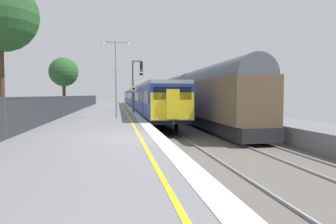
% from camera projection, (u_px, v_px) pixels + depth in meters
% --- Properties ---
extents(ground, '(17.40, 110.00, 1.21)m').
position_uv_depth(ground, '(210.00, 149.00, 12.76)').
color(ground, slate).
extents(commuter_train_at_platform, '(2.83, 61.98, 3.81)m').
position_uv_depth(commuter_train_at_platform, '(138.00, 98.00, 48.57)').
color(commuter_train_at_platform, navy).
rests_on(commuter_train_at_platform, ground).
extents(freight_train_adjacent_track, '(2.60, 44.91, 4.92)m').
position_uv_depth(freight_train_adjacent_track, '(177.00, 95.00, 37.24)').
color(freight_train_adjacent_track, '#232326').
rests_on(freight_train_adjacent_track, ground).
extents(signal_gantry, '(1.10, 0.24, 5.18)m').
position_uv_depth(signal_gantry, '(136.00, 80.00, 30.24)').
color(signal_gantry, '#47474C').
rests_on(signal_gantry, ground).
extents(speed_limit_sign, '(0.59, 0.08, 2.59)m').
position_uv_depth(speed_limit_sign, '(134.00, 96.00, 27.10)').
color(speed_limit_sign, '#59595B').
rests_on(speed_limit_sign, ground).
extents(platform_lamp_mid, '(2.00, 0.20, 5.68)m').
position_uv_depth(platform_lamp_mid, '(116.00, 73.00, 22.06)').
color(platform_lamp_mid, '#93999E').
rests_on(platform_lamp_mid, ground).
extents(platform_lamp_far, '(2.00, 0.20, 5.43)m').
position_uv_depth(platform_lamp_far, '(117.00, 85.00, 45.27)').
color(platform_lamp_far, '#93999E').
rests_on(platform_lamp_far, ground).
extents(platform_back_fence, '(0.07, 99.00, 1.63)m').
position_uv_depth(platform_back_fence, '(5.00, 118.00, 11.33)').
color(platform_back_fence, '#282B2D').
rests_on(platform_back_fence, ground).
extents(background_tree_centre, '(3.90, 3.90, 6.81)m').
position_uv_depth(background_tree_centre, '(63.00, 73.00, 40.68)').
color(background_tree_centre, '#473323').
rests_on(background_tree_centre, ground).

